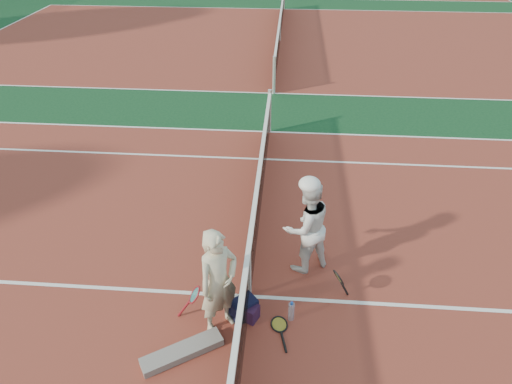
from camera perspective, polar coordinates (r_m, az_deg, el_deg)
ground at (r=7.00m, az=-0.81°, el=-12.94°), size 130.00×130.00×0.00m
court_main at (r=7.00m, az=-0.81°, el=-12.92°), size 23.77×10.97×0.01m
court_far_a at (r=18.96m, az=3.01°, el=18.39°), size 23.77×10.97×0.01m
net_main at (r=6.63m, az=-0.84°, el=-9.94°), size 0.10×10.98×1.02m
net_far_a at (r=18.83m, az=3.06°, el=19.87°), size 0.10×10.98×1.02m
player_a at (r=6.07m, az=-4.70°, el=-11.20°), size 0.70×0.70×1.64m
player_b at (r=6.99m, az=6.32°, el=-4.30°), size 0.99×0.93×1.61m
racket_red at (r=6.63m, az=-7.59°, el=-13.47°), size 0.40×0.33×0.52m
racket_black_held at (r=6.88m, az=10.15°, el=-11.39°), size 0.38×0.37×0.55m
racket_spare at (r=6.64m, az=2.91°, el=-16.19°), size 0.40×0.65×0.03m
sports_bag_navy at (r=6.66m, az=-1.58°, el=-14.28°), size 0.44×0.42×0.29m
sports_bag_purple at (r=6.64m, az=-1.08°, el=-14.71°), size 0.36×0.31×0.24m
net_cover_canvas at (r=6.38m, az=-9.21°, el=-19.11°), size 1.05×0.80×0.11m
water_bottle at (r=6.62m, az=4.43°, el=-14.70°), size 0.09×0.09×0.30m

